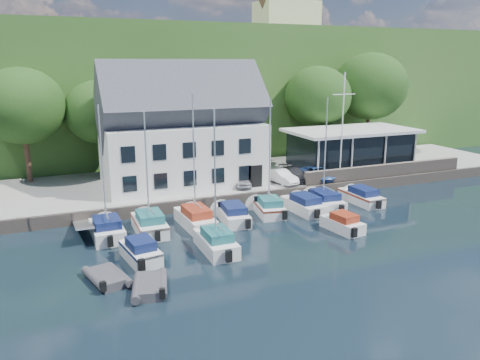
{
  "coord_description": "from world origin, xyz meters",
  "views": [
    {
      "loc": [
        -18.11,
        -24.29,
        11.86
      ],
      "look_at": [
        -4.41,
        9.0,
        2.76
      ],
      "focal_mm": 35.0,
      "sensor_mm": 36.0,
      "label": 1
    }
  ],
  "objects": [
    {
      "name": "tree_1",
      "position": [
        -13.41,
        22.52,
        5.62
      ],
      "size": [
        6.76,
        6.76,
        9.24
      ],
      "primitive_type": null,
      "color": "black",
      "rests_on": "quay"
    },
    {
      "name": "boat_r2_0",
      "position": [
        -13.6,
        2.68,
        0.75
      ],
      "size": [
        2.56,
        5.29,
        1.49
      ],
      "primitive_type": null,
      "rotation": [
        0.0,
        0.0,
        0.15
      ],
      "color": "silver",
      "rests_on": "ground"
    },
    {
      "name": "quay_face",
      "position": [
        0.0,
        11.0,
        0.5
      ],
      "size": [
        60.0,
        0.3,
        1.0
      ],
      "primitive_type": "cube",
      "color": "#6A5E55",
      "rests_on": "ground"
    },
    {
      "name": "harbor_building",
      "position": [
        -7.0,
        16.5,
        5.35
      ],
      "size": [
        14.4,
        8.2,
        8.7
      ],
      "primitive_type": null,
      "color": "silver",
      "rests_on": "quay"
    },
    {
      "name": "ground",
      "position": [
        0.0,
        0.0,
        0.0
      ],
      "size": [
        180.0,
        180.0,
        0.0
      ],
      "primitive_type": "plane",
      "color": "black",
      "rests_on": "ground"
    },
    {
      "name": "boat_r1_2",
      "position": [
        -8.68,
        7.31,
        4.77
      ],
      "size": [
        2.41,
        6.94,
        9.53
      ],
      "primitive_type": null,
      "rotation": [
        0.0,
        0.0,
        0.05
      ],
      "color": "silver",
      "rests_on": "ground"
    },
    {
      "name": "car_white",
      "position": [
        1.32,
        12.99,
        1.63
      ],
      "size": [
        2.05,
        4.01,
        1.26
      ],
      "primitive_type": "imported",
      "rotation": [
        0.0,
        0.0,
        0.2
      ],
      "color": "silver",
      "rests_on": "quay"
    },
    {
      "name": "tree_5",
      "position": [
        17.86,
        22.24,
        6.99
      ],
      "size": [
        8.77,
        8.77,
        11.99
      ],
      "primitive_type": null,
      "color": "black",
      "rests_on": "quay"
    },
    {
      "name": "field_patch",
      "position": [
        8.0,
        70.0,
        16.15
      ],
      "size": [
        50.0,
        30.0,
        0.3
      ],
      "primitive_type": "cube",
      "color": "olive",
      "rests_on": "hillside"
    },
    {
      "name": "boat_r1_7",
      "position": [
        6.37,
        7.63,
        0.71
      ],
      "size": [
        2.07,
        6.45,
        1.43
      ],
      "primitive_type": null,
      "rotation": [
        0.0,
        0.0,
        0.03
      ],
      "color": "silver",
      "rests_on": "ground"
    },
    {
      "name": "seawall",
      "position": [
        12.0,
        11.4,
        1.6
      ],
      "size": [
        18.0,
        0.5,
        1.2
      ],
      "primitive_type": "cube",
      "color": "#6A5E55",
      "rests_on": "quay"
    },
    {
      "name": "dinghy_1",
      "position": [
        -13.9,
        -1.42,
        0.37
      ],
      "size": [
        2.6,
        3.55,
        0.75
      ],
      "primitive_type": null,
      "rotation": [
        0.0,
        0.0,
        -0.23
      ],
      "color": "#35353A",
      "rests_on": "ground"
    },
    {
      "name": "farmhouse",
      "position": [
        22.0,
        52.0,
        20.1
      ],
      "size": [
        10.4,
        7.0,
        8.2
      ],
      "primitive_type": null,
      "color": "beige",
      "rests_on": "hillside"
    },
    {
      "name": "dinghy_0",
      "position": [
        -15.87,
        0.5,
        0.37
      ],
      "size": [
        2.63,
        3.52,
        0.73
      ],
      "primitive_type": null,
      "rotation": [
        0.0,
        0.0,
        0.26
      ],
      "color": "#35353A",
      "rests_on": "ground"
    },
    {
      "name": "boat_r1_0",
      "position": [
        -15.02,
        7.42,
        4.65
      ],
      "size": [
        2.36,
        5.83,
        9.3
      ],
      "primitive_type": null,
      "rotation": [
        0.0,
        0.0,
        0.03
      ],
      "color": "silver",
      "rests_on": "ground"
    },
    {
      "name": "quay",
      "position": [
        0.0,
        17.5,
        0.5
      ],
      "size": [
        60.0,
        13.0,
        1.0
      ],
      "primitive_type": "cube",
      "color": "gray",
      "rests_on": "ground"
    },
    {
      "name": "boat_r1_5",
      "position": [
        0.55,
        7.41,
        0.73
      ],
      "size": [
        2.52,
        6.41,
        1.46
      ],
      "primitive_type": null,
      "rotation": [
        0.0,
        0.0,
        0.07
      ],
      "color": "silver",
      "rests_on": "ground"
    },
    {
      "name": "car_blue",
      "position": [
        5.16,
        12.93,
        1.63
      ],
      "size": [
        1.82,
        3.82,
        1.26
      ],
      "primitive_type": "imported",
      "rotation": [
        0.0,
        0.0,
        0.1
      ],
      "color": "#2F4F90",
      "rests_on": "quay"
    },
    {
      "name": "club_pavilion",
      "position": [
        11.0,
        16.0,
        3.05
      ],
      "size": [
        13.2,
        7.2,
        4.1
      ],
      "primitive_type": null,
      "color": "black",
      "rests_on": "quay"
    },
    {
      "name": "car_dgrey",
      "position": [
        2.91,
        13.44,
        1.61
      ],
      "size": [
        2.01,
        4.3,
        1.21
      ],
      "primitive_type": "imported",
      "rotation": [
        0.0,
        0.0,
        -0.08
      ],
      "color": "#2D2D32",
      "rests_on": "quay"
    },
    {
      "name": "flagpole",
      "position": [
        7.28,
        12.3,
        5.99
      ],
      "size": [
        2.4,
        0.2,
        9.98
      ],
      "primitive_type": null,
      "color": "silver",
      "rests_on": "quay"
    },
    {
      "name": "tree_0",
      "position": [
        -20.15,
        22.38,
        6.24
      ],
      "size": [
        7.67,
        7.67,
        10.48
      ],
      "primitive_type": null,
      "color": "black",
      "rests_on": "quay"
    },
    {
      "name": "boat_r2_3",
      "position": [
        0.9,
        2.44,
        0.68
      ],
      "size": [
        2.39,
        4.93,
        1.35
      ],
      "primitive_type": null,
      "rotation": [
        0.0,
        0.0,
        0.15
      ],
      "color": "silver",
      "rests_on": "ground"
    },
    {
      "name": "tree_4",
      "position": [
        10.76,
        22.44,
        6.23
      ],
      "size": [
        7.66,
        7.66,
        10.47
      ],
      "primitive_type": null,
      "color": "black",
      "rests_on": "quay"
    },
    {
      "name": "tree_2",
      "position": [
        -1.93,
        21.53,
        6.17
      ],
      "size": [
        7.56,
        7.56,
        10.34
      ],
      "primitive_type": null,
      "color": "black",
      "rests_on": "quay"
    },
    {
      "name": "boat_r2_1",
      "position": [
        -8.82,
        2.36,
        4.68
      ],
      "size": [
        2.0,
        6.1,
        9.36
      ],
      "primitive_type": null,
      "rotation": [
        0.0,
        0.0,
        0.0
      ],
      "color": "silver",
      "rests_on": "ground"
    },
    {
      "name": "hillside",
      "position": [
        0.0,
        62.0,
        8.0
      ],
      "size": [
        160.0,
        75.0,
        16.0
      ],
      "primitive_type": "cube",
      "color": "#2B541F",
      "rests_on": "ground"
    },
    {
      "name": "boat_r1_3",
      "position": [
        -5.7,
        7.38,
        0.71
      ],
      "size": [
        2.64,
        6.52,
        1.42
      ],
      "primitive_type": null,
      "rotation": [
        0.0,
        0.0,
        -0.11
      ],
      "color": "silver",
      "rests_on": "ground"
    },
    {
      "name": "boat_r1_1",
      "position": [
        -12.07,
        7.39,
        4.79
      ],
      "size": [
        2.25,
        6.37,
        9.58
      ],
      "primitive_type": null,
      "rotation": [
        0.0,
        0.0,
        -0.01
      ],
      "color": "silver",
      "rests_on": "ground"
    },
    {
      "name": "boat_r1_4",
      "position": [
        -2.41,
        7.81,
        4.36
      ],
      "size": [
        2.95,
        5.71,
        8.73
      ],
      "primitive_type": null,
      "rotation": [
        0.0,
        0.0,
        -0.17
      ],
      "color": "silver",
      "rests_on": "ground"
    },
    {
      "name": "boat_r1_6",
      "position": [
        2.62,
        7.77,
        4.54
      ],
      "size": [
        2.48,
        6.68,
        9.08
      ],
      "primitive_type": null,
      "rotation": [
        0.0,
        0.0,
        -0.05
      ],
      "color": "silver",
      "rests_on": "ground"
    },
    {
      "name": "car_silver",
      "position": [
        -2.46,
        13.24,
        1.58
      ],
      "size": [
        2.17,
        3.62,
        1.15
      ],
      "primitive_type": "imported",
      "rotation": [
        0.0,
        0.0,
        -0.25
      ],
      "color": "silver",
      "rests_on": "quay"
    },
    {
      "name": "gangway",
      "position": [
        -16.5,
        9.0,
        0.0
      ],
      "size": [
        1.2,
        6.0,
        1.4
      ],
      "primitive_type": null,
      "color": "silver",
      "rests_on": "ground"
    }
  ]
}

